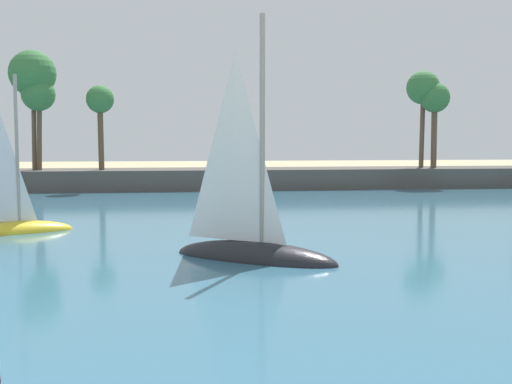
{
  "coord_description": "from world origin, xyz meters",
  "views": [
    {
      "loc": [
        -0.97,
        2.19,
        4.36
      ],
      "look_at": [
        1.0,
        17.55,
        3.06
      ],
      "focal_mm": 43.82,
      "sensor_mm": 36.0,
      "label": 1
    }
  ],
  "objects": [
    {
      "name": "sailboat_mid_bay",
      "position": [
        -8.59,
        32.02,
        0.77
      ],
      "size": [
        5.61,
        3.47,
        7.82
      ],
      "color": "yellow",
      "rests_on": "sea"
    },
    {
      "name": "sailboat_near_shore",
      "position": [
        1.69,
        24.36,
        0.9
      ],
      "size": [
        6.38,
        5.24,
        9.32
      ],
      "color": "black",
      "rests_on": "sea"
    },
    {
      "name": "sea",
      "position": [
        0.0,
        53.57,
        0.03
      ],
      "size": [
        220.0,
        87.29,
        0.06
      ],
      "primitive_type": "cube",
      "color": "#386B84",
      "rests_on": "ground"
    },
    {
      "name": "palm_headland",
      "position": [
        2.22,
        57.16,
        3.02
      ],
      "size": [
        105.16,
        6.57,
        13.29
      ],
      "color": "#514C47",
      "rests_on": "ground"
    }
  ]
}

